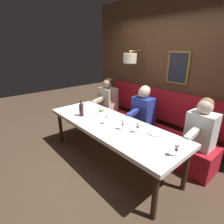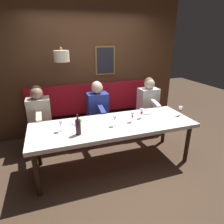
% 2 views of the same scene
% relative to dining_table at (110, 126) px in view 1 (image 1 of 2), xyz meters
% --- Properties ---
extents(ground_plane, '(12.00, 12.00, 0.00)m').
position_rel_dining_table_xyz_m(ground_plane, '(0.00, 0.00, -0.68)').
color(ground_plane, '#4C3828').
extents(dining_table, '(0.90, 2.58, 0.74)m').
position_rel_dining_table_xyz_m(dining_table, '(0.00, 0.00, 0.00)').
color(dining_table, white).
rests_on(dining_table, ground_plane).
extents(banquette_bench, '(0.52, 2.78, 0.45)m').
position_rel_dining_table_xyz_m(banquette_bench, '(0.89, 0.00, -0.45)').
color(banquette_bench, red).
rests_on(banquette_bench, ground_plane).
extents(back_wall_panel, '(0.59, 3.98, 2.90)m').
position_rel_dining_table_xyz_m(back_wall_panel, '(1.46, 0.01, 0.69)').
color(back_wall_panel, '#51331E').
rests_on(back_wall_panel, ground_plane).
extents(diner_nearest, '(0.60, 0.40, 0.79)m').
position_rel_dining_table_xyz_m(diner_nearest, '(0.88, -1.10, 0.14)').
color(diner_nearest, white).
rests_on(diner_nearest, banquette_bench).
extents(diner_near, '(0.60, 0.40, 0.79)m').
position_rel_dining_table_xyz_m(diner_near, '(0.88, 0.03, 0.14)').
color(diner_near, '#283893').
rests_on(diner_near, banquette_bench).
extents(diner_middle, '(0.60, 0.40, 0.79)m').
position_rel_dining_table_xyz_m(diner_middle, '(0.88, 1.12, 0.14)').
color(diner_middle, beige).
rests_on(diner_middle, banquette_bench).
extents(place_setting_0, '(0.24, 0.31, 0.05)m').
position_rel_dining_table_xyz_m(place_setting_0, '(0.22, 0.51, 0.08)').
color(place_setting_0, silver).
rests_on(place_setting_0, dining_table).
extents(place_setting_1, '(0.24, 0.31, 0.01)m').
position_rel_dining_table_xyz_m(place_setting_1, '(0.27, -0.72, 0.07)').
color(place_setting_1, silver).
rests_on(place_setting_1, dining_table).
extents(wine_glass_0, '(0.07, 0.07, 0.16)m').
position_rel_dining_table_xyz_m(wine_glass_0, '(0.08, -0.52, 0.18)').
color(wine_glass_0, silver).
rests_on(wine_glass_0, dining_table).
extents(wine_glass_1, '(0.07, 0.07, 0.16)m').
position_rel_dining_table_xyz_m(wine_glass_1, '(-0.02, -0.31, 0.18)').
color(wine_glass_1, silver).
rests_on(wine_glass_1, dining_table).
extents(wine_glass_2, '(0.07, 0.07, 0.16)m').
position_rel_dining_table_xyz_m(wine_glass_2, '(0.00, 0.81, 0.18)').
color(wine_glass_2, silver).
rests_on(wine_glass_2, dining_table).
extents(wine_glass_3, '(0.07, 0.07, 0.16)m').
position_rel_dining_table_xyz_m(wine_glass_3, '(-0.07, 0.01, 0.18)').
color(wine_glass_3, silver).
rests_on(wine_glass_3, dining_table).
extents(wine_glass_4, '(0.07, 0.07, 0.16)m').
position_rel_dining_table_xyz_m(wine_glass_4, '(-0.04, -1.21, 0.18)').
color(wine_glass_4, silver).
rests_on(wine_glass_4, dining_table).
extents(wine_bottle, '(0.08, 0.08, 0.30)m').
position_rel_dining_table_xyz_m(wine_bottle, '(-0.18, 0.59, 0.18)').
color(wine_bottle, '#33191E').
rests_on(wine_bottle, dining_table).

